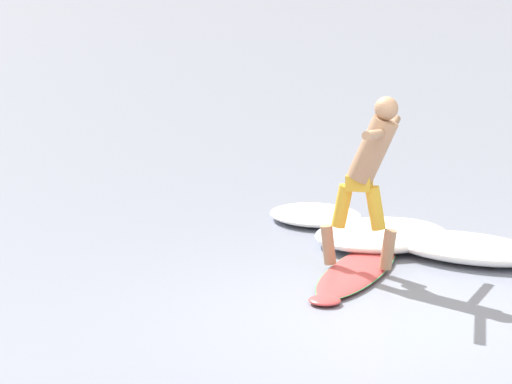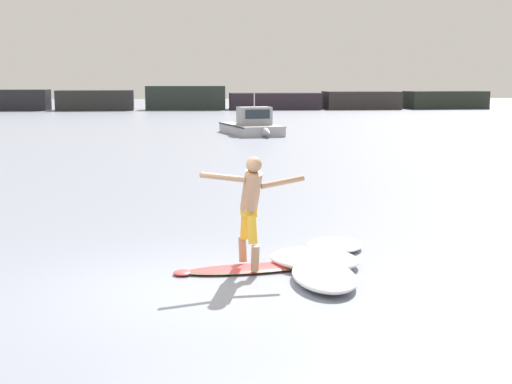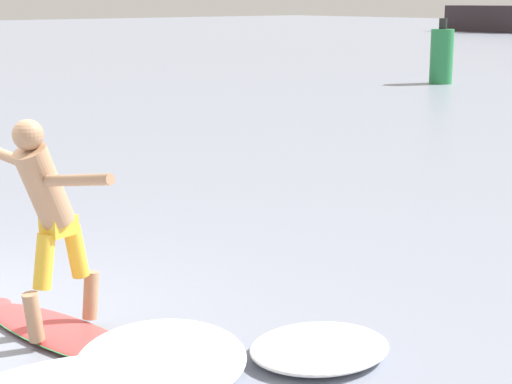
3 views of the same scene
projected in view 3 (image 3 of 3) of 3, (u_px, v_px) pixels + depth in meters
The scene contains 5 objects.
surfboard at pixel (62, 332), 7.29m from camera, with size 2.35×0.88×0.21m.
surfer at pixel (47, 207), 6.93m from camera, with size 1.70×0.88×1.83m.
channel_marker_buoy at pixel (442, 56), 28.75m from camera, with size 0.77×0.77×2.17m.
wave_foam_at_tail at pixel (161, 359), 6.56m from camera, with size 2.04×2.02×0.24m.
wave_foam_beside at pixel (320, 348), 6.87m from camera, with size 1.17×1.30×0.16m.
Camera 3 is at (7.27, -2.32, 2.83)m, focal length 60.00 mm.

